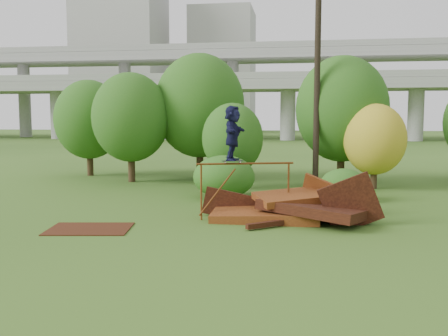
# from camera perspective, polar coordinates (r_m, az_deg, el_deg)

# --- Properties ---
(ground) EXTENTS (240.00, 240.00, 0.00)m
(ground) POSITION_cam_1_polar(r_m,az_deg,el_deg) (14.67, 1.95, -7.05)
(ground) COLOR #2D5116
(ground) RESTS_ON ground
(scrap_pile) EXTENTS (5.81, 3.44, 2.00)m
(scrap_pile) POSITION_cam_1_polar(r_m,az_deg,el_deg) (16.06, 7.54, -4.62)
(scrap_pile) COLOR #461B0C
(scrap_pile) RESTS_ON ground
(grind_rail) EXTENTS (3.04, 0.99, 1.83)m
(grind_rail) POSITION_cam_1_polar(r_m,az_deg,el_deg) (16.03, 2.47, -1.08)
(grind_rail) COLOR #62340F
(grind_rail) RESTS_ON ground
(skateboard) EXTENTS (0.69, 0.37, 0.07)m
(skateboard) POSITION_cam_1_polar(r_m,az_deg,el_deg) (15.90, 0.97, 0.81)
(skateboard) COLOR black
(skateboard) RESTS_ON grind_rail
(skater) EXTENTS (0.63, 1.66, 1.75)m
(skater) POSITION_cam_1_polar(r_m,az_deg,el_deg) (15.85, 0.98, 4.01)
(skater) COLOR #14153A
(skater) RESTS_ON skateboard
(flat_plate) EXTENTS (2.58, 2.01, 0.03)m
(flat_plate) POSITION_cam_1_polar(r_m,az_deg,el_deg) (15.22, -15.12, -6.73)
(flat_plate) COLOR #3C1B0D
(flat_plate) RESTS_ON ground
(tree_0) EXTENTS (3.93, 3.93, 5.55)m
(tree_0) POSITION_cam_1_polar(r_m,az_deg,el_deg) (25.80, -10.62, 5.70)
(tree_0) COLOR black
(tree_0) RESTS_ON ground
(tree_1) EXTENTS (4.78, 4.78, 6.65)m
(tree_1) POSITION_cam_1_polar(r_m,az_deg,el_deg) (26.61, -2.81, 7.11)
(tree_1) COLOR black
(tree_1) RESTS_ON ground
(tree_2) EXTENTS (2.79, 2.79, 3.94)m
(tree_2) POSITION_cam_1_polar(r_m,az_deg,el_deg) (22.76, 0.98, 3.40)
(tree_2) COLOR black
(tree_2) RESTS_ON ground
(tree_3) EXTENTS (4.55, 4.55, 6.31)m
(tree_3) POSITION_cam_1_polar(r_m,az_deg,el_deg) (25.47, 13.34, 6.57)
(tree_3) COLOR black
(tree_3) RESTS_ON ground
(tree_4) EXTENTS (2.83, 2.83, 3.91)m
(tree_4) POSITION_cam_1_polar(r_m,az_deg,el_deg) (23.86, 16.85, 3.15)
(tree_4) COLOR black
(tree_4) RESTS_ON ground
(tree_6) EXTENTS (3.86, 3.86, 5.39)m
(tree_6) POSITION_cam_1_polar(r_m,az_deg,el_deg) (29.15, -15.17, 5.37)
(tree_6) COLOR black
(tree_6) RESTS_ON ground
(shrub_left) EXTENTS (2.52, 2.33, 1.75)m
(shrub_left) POSITION_cam_1_polar(r_m,az_deg,el_deg) (20.25, -0.00, -1.00)
(shrub_left) COLOR #185516
(shrub_left) RESTS_ON ground
(shrub_right) EXTENTS (1.81, 1.66, 1.28)m
(shrub_right) POSITION_cam_1_polar(r_m,az_deg,el_deg) (20.09, 13.49, -1.88)
(shrub_right) COLOR #185516
(shrub_right) RESTS_ON ground
(utility_pole) EXTENTS (1.40, 0.28, 10.99)m
(utility_pole) POSITION_cam_1_polar(r_m,az_deg,el_deg) (23.69, 10.62, 11.26)
(utility_pole) COLOR black
(utility_pole) RESTS_ON ground
(freeway_overpass) EXTENTS (160.00, 15.00, 13.70)m
(freeway_overpass) POSITION_cam_1_polar(r_m,az_deg,el_deg) (77.47, 7.41, 10.91)
(freeway_overpass) COLOR gray
(freeway_overpass) RESTS_ON ground
(building_left) EXTENTS (18.00, 16.00, 35.00)m
(building_left) POSITION_cam_1_polar(r_m,az_deg,el_deg) (117.06, -11.63, 12.59)
(building_left) COLOR #9E9E99
(building_left) RESTS_ON ground
(building_right) EXTENTS (14.00, 14.00, 28.00)m
(building_right) POSITION_cam_1_polar(r_m,az_deg,el_deg) (118.04, -0.11, 10.94)
(building_right) COLOR #9E9E99
(building_right) RESTS_ON ground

